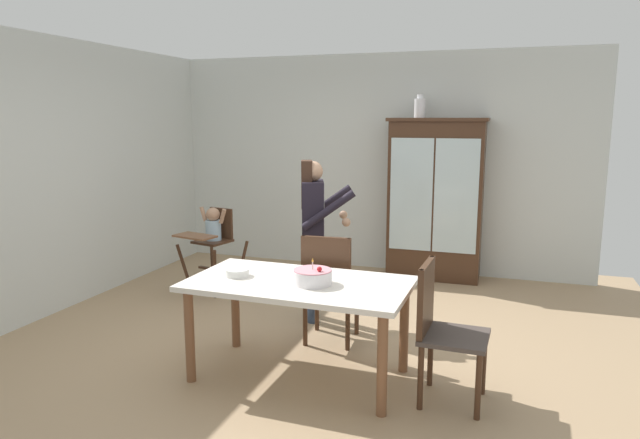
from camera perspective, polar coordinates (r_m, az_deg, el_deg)
name	(u,v)px	position (r m, az deg, el deg)	size (l,w,h in m)	color
ground_plane	(304,340)	(5.05, -1.60, -12.09)	(6.24, 6.24, 0.00)	tan
wall_back	(375,163)	(7.22, 5.57, 5.66)	(5.32, 0.06, 2.70)	silver
wall_left	(51,177)	(6.13, -25.49, 3.92)	(0.06, 5.32, 2.70)	silver
china_cabinet	(435,199)	(6.87, 11.55, 2.03)	(1.14, 0.48, 1.92)	#422819
ceramic_vase	(420,107)	(6.83, 10.04, 11.06)	(0.13, 0.13, 0.27)	white
high_chair_with_toddler	(213,234)	(6.34, -10.77, -1.45)	(0.69, 0.77, 0.95)	#422819
adult_person	(314,220)	(5.30, -0.65, -0.10)	(0.62, 0.61, 1.53)	#33425B
dining_table	(299,293)	(4.18, -2.17, -7.44)	(1.64, 0.91, 0.74)	silver
birthday_cake	(313,277)	(4.07, -0.74, -5.79)	(0.28, 0.28, 0.19)	white
serving_bowl	(237,273)	(4.32, -8.33, -5.31)	(0.18, 0.18, 0.06)	silver
dining_chair_far_side	(329,282)	(4.79, 0.89, -6.27)	(0.46, 0.46, 0.96)	#422819
dining_chair_right_end	(440,322)	(3.96, 11.97, -10.08)	(0.46, 0.46, 0.96)	#422819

